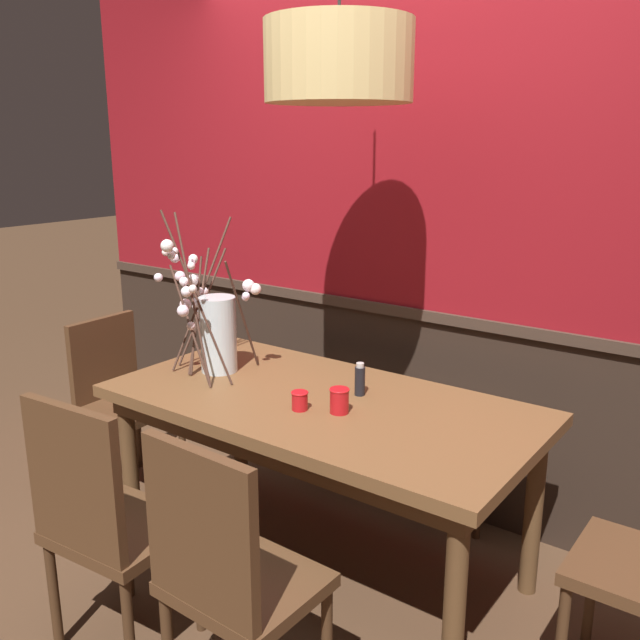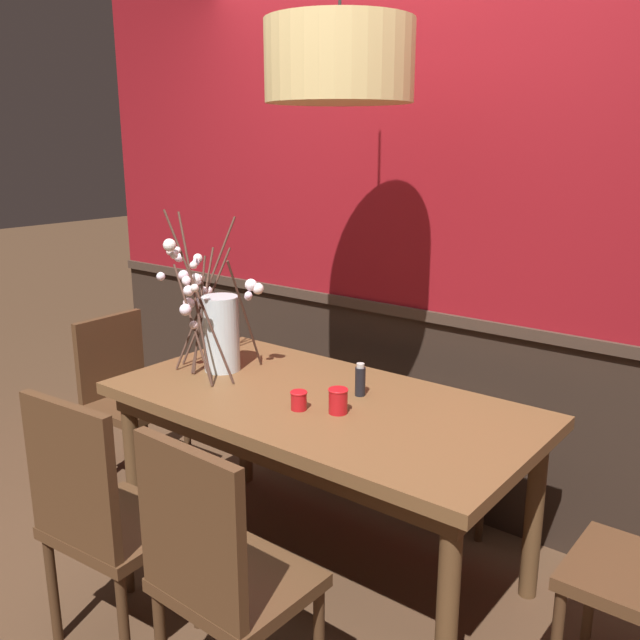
# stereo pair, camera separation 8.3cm
# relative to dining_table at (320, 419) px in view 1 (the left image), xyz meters

# --- Properties ---
(ground_plane) EXTENTS (24.00, 24.00, 0.00)m
(ground_plane) POSITION_rel_dining_table_xyz_m (0.00, 0.00, -0.67)
(ground_plane) COLOR #4C3321
(back_wall) EXTENTS (4.31, 0.14, 2.83)m
(back_wall) POSITION_rel_dining_table_xyz_m (0.00, 0.78, 0.73)
(back_wall) COLOR #2D2119
(back_wall) RESTS_ON ground
(dining_table) EXTENTS (1.73, 0.89, 0.76)m
(dining_table) POSITION_rel_dining_table_xyz_m (0.00, 0.00, 0.00)
(dining_table) COLOR brown
(dining_table) RESTS_ON ground
(chair_far_side_left) EXTENTS (0.44, 0.47, 0.98)m
(chair_far_side_left) POSITION_rel_dining_table_xyz_m (-0.27, 0.86, -0.13)
(chair_far_side_left) COLOR #4C301C
(chair_far_side_left) RESTS_ON ground
(chair_near_side_left) EXTENTS (0.46, 0.43, 0.96)m
(chair_near_side_left) POSITION_rel_dining_table_xyz_m (-0.29, -0.84, -0.14)
(chair_near_side_left) COLOR #4C301C
(chair_near_side_left) RESTS_ON ground
(chair_head_west_end) EXTENTS (0.41, 0.43, 0.89)m
(chair_head_west_end) POSITION_rel_dining_table_xyz_m (-1.24, -0.03, -0.17)
(chair_head_west_end) COLOR #4C301C
(chair_head_west_end) RESTS_ON ground
(chair_far_side_right) EXTENTS (0.44, 0.47, 0.88)m
(chair_far_side_right) POSITION_rel_dining_table_xyz_m (0.31, 0.86, -0.17)
(chair_far_side_right) COLOR #4C301C
(chair_far_side_right) RESTS_ON ground
(chair_near_side_right) EXTENTS (0.44, 0.39, 0.97)m
(chair_near_side_right) POSITION_rel_dining_table_xyz_m (0.27, -0.83, -0.13)
(chair_near_side_right) COLOR #4C301C
(chair_near_side_right) RESTS_ON ground
(vase_with_blossoms) EXTENTS (0.45, 0.49, 0.72)m
(vase_with_blossoms) POSITION_rel_dining_table_xyz_m (-0.58, -0.00, 0.29)
(vase_with_blossoms) COLOR silver
(vase_with_blossoms) RESTS_ON dining_table
(candle_holder_nearer_center) EXTENTS (0.08, 0.08, 0.10)m
(candle_holder_nearer_center) POSITION_rel_dining_table_xyz_m (0.15, -0.07, 0.14)
(candle_holder_nearer_center) COLOR red
(candle_holder_nearer_center) RESTS_ON dining_table
(candle_holder_nearer_edge) EXTENTS (0.07, 0.07, 0.07)m
(candle_holder_nearer_edge) POSITION_rel_dining_table_xyz_m (0.01, -0.14, 0.12)
(candle_holder_nearer_edge) COLOR red
(candle_holder_nearer_edge) RESTS_ON dining_table
(condiment_bottle) EXTENTS (0.04, 0.04, 0.14)m
(condiment_bottle) POSITION_rel_dining_table_xyz_m (0.11, 0.13, 0.15)
(condiment_bottle) COLOR black
(condiment_bottle) RESTS_ON dining_table
(pendant_lamp) EXTENTS (0.54, 0.54, 0.94)m
(pendant_lamp) POSITION_rel_dining_table_xyz_m (0.02, 0.09, 1.36)
(pendant_lamp) COLOR tan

